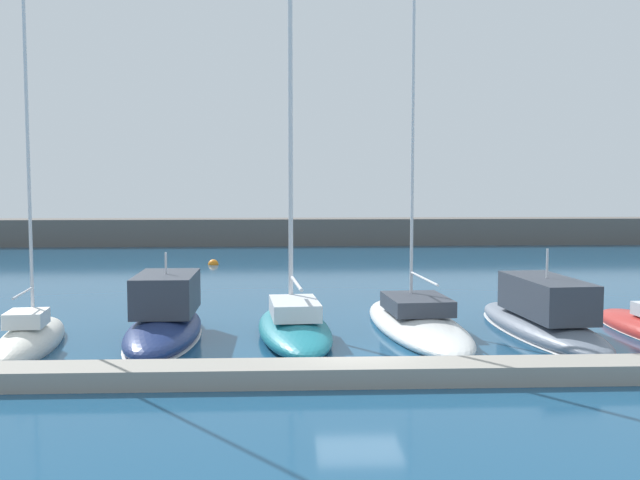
{
  "coord_description": "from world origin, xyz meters",
  "views": [
    {
      "loc": [
        -2.17,
        -21.52,
        5.47
      ],
      "look_at": [
        -0.99,
        3.33,
        3.47
      ],
      "focal_mm": 42.24,
      "sensor_mm": 36.0,
      "label": 1
    }
  ],
  "objects": [
    {
      "name": "ground_plane",
      "position": [
        0.0,
        0.0,
        0.0
      ],
      "size": [
        120.0,
        120.0,
        0.0
      ],
      "primitive_type": "plane",
      "color": "navy"
    },
    {
      "name": "dock_pier",
      "position": [
        0.0,
        -1.63,
        0.27
      ],
      "size": [
        36.41,
        1.44,
        0.54
      ],
      "primitive_type": "cube",
      "color": "gray",
      "rests_on": "ground_plane"
    },
    {
      "name": "breakwater_seawall",
      "position": [
        0.0,
        41.72,
        1.11
      ],
      "size": [
        108.0,
        2.97,
        2.22
      ],
      "primitive_type": "cube",
      "color": "#5B5651",
      "rests_on": "ground_plane"
    },
    {
      "name": "sailboat_ivory_second",
      "position": [
        -10.45,
        3.02,
        0.32
      ],
      "size": [
        2.25,
        6.57,
        14.18
      ],
      "rotation": [
        0.0,
        0.0,
        1.65
      ],
      "color": "silver",
      "rests_on": "ground_plane"
    },
    {
      "name": "motorboat_navy_third",
      "position": [
        -6.32,
        4.4,
        0.66
      ],
      "size": [
        2.45,
        7.85,
        3.22
      ],
      "rotation": [
        0.0,
        0.0,
        1.57
      ],
      "color": "navy",
      "rests_on": "ground_plane"
    },
    {
      "name": "sailboat_teal_fourth",
      "position": [
        -1.85,
        4.21,
        0.5
      ],
      "size": [
        3.09,
        8.44,
        15.9
      ],
      "rotation": [
        0.0,
        0.0,
        1.65
      ],
      "color": "#19707F",
      "rests_on": "ground_plane"
    },
    {
      "name": "sailboat_white_fifth",
      "position": [
        2.62,
        5.27,
        0.35
      ],
      "size": [
        3.64,
        10.48,
        20.3
      ],
      "rotation": [
        0.0,
        0.0,
        1.65
      ],
      "color": "white",
      "rests_on": "ground_plane"
    },
    {
      "name": "motorboat_slate_sixth",
      "position": [
        6.94,
        4.44,
        0.6
      ],
      "size": [
        3.22,
        9.75,
        3.35
      ],
      "rotation": [
        0.0,
        0.0,
        1.65
      ],
      "color": "slate",
      "rests_on": "ground_plane"
    },
    {
      "name": "mooring_buoy_orange",
      "position": [
        -6.77,
        27.03,
        0.0
      ],
      "size": [
        0.68,
        0.68,
        0.68
      ],
      "primitive_type": "sphere",
      "color": "orange",
      "rests_on": "ground_plane"
    }
  ]
}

